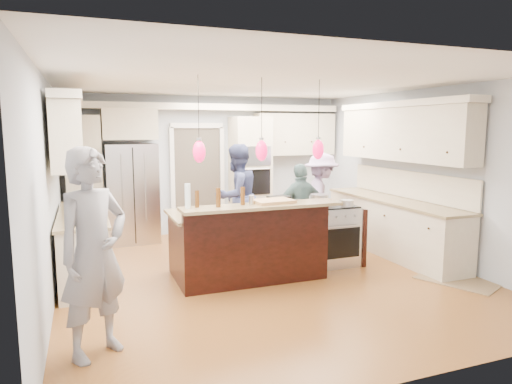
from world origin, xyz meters
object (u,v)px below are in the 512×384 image
island_range (331,235)px  person_bar_end (94,254)px  kitchen_island (247,242)px  person_far_left (237,196)px  refrigerator (132,193)px

island_range → person_bar_end: size_ratio=0.48×
kitchen_island → person_far_left: person_far_left is taller
kitchen_island → person_far_left: size_ratio=1.16×
person_bar_end → person_far_left: bearing=18.1°
person_far_left → refrigerator: bearing=-56.5°
refrigerator → kitchen_island: refrigerator is taller
kitchen_island → person_bar_end: bearing=-140.8°
kitchen_island → island_range: kitchen_island is taller
refrigerator → kitchen_island: size_ratio=0.86×
island_range → person_far_left: (-1.05, 1.45, 0.45)m
refrigerator → person_bar_end: bearing=-100.0°
refrigerator → person_bar_end: (-0.75, -4.24, 0.06)m
person_far_left → kitchen_island: bearing=52.3°
island_range → person_bar_end: bearing=-153.1°
person_bar_end → person_far_left: person_bar_end is taller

